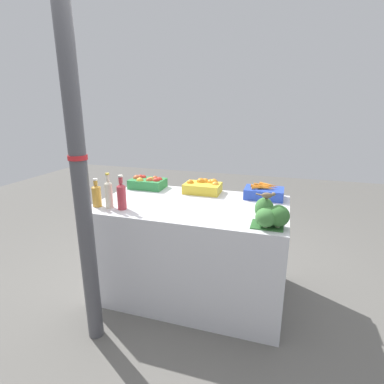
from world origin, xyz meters
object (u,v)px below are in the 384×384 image
at_px(apple_crate, 148,182).
at_px(sparrow_bird, 268,195).
at_px(juice_bottle_cloudy, 109,193).
at_px(juice_bottle_amber, 97,195).
at_px(orange_crate, 204,187).
at_px(broccoli_pile, 270,214).
at_px(support_pole, 78,159).
at_px(carrot_crate, 264,192).
at_px(juice_bottle_ruby, 122,195).

distance_m(apple_crate, sparrow_bird, 1.39).
bearing_deg(juice_bottle_cloudy, juice_bottle_amber, 180.00).
bearing_deg(apple_crate, sparrow_bird, -28.40).
height_order(apple_crate, orange_crate, orange_crate).
bearing_deg(sparrow_bird, broccoli_pile, -34.77).
bearing_deg(orange_crate, apple_crate, -178.92).
xyz_separation_m(orange_crate, sparrow_bird, (0.63, -0.67, 0.16)).
distance_m(apple_crate, juice_bottle_cloudy, 0.65).
height_order(support_pole, apple_crate, support_pole).
bearing_deg(juice_bottle_amber, broccoli_pile, -0.87).
height_order(support_pole, carrot_crate, support_pole).
xyz_separation_m(juice_bottle_amber, sparrow_bird, (1.37, -0.01, 0.12)).
distance_m(support_pole, carrot_crate, 1.61).
xyz_separation_m(support_pole, juice_bottle_amber, (-0.20, 0.44, -0.38)).
xyz_separation_m(support_pole, carrot_crate, (1.10, 1.09, -0.43)).
relative_size(juice_bottle_ruby, sparrow_bird, 2.07).
distance_m(orange_crate, carrot_crate, 0.57).
relative_size(orange_crate, juice_bottle_ruby, 1.21).
bearing_deg(sparrow_bird, juice_bottle_ruby, 174.02).
distance_m(juice_bottle_amber, juice_bottle_cloudy, 0.12).
distance_m(support_pole, sparrow_bird, 1.27).
bearing_deg(orange_crate, carrot_crate, -1.13).
relative_size(support_pole, carrot_crate, 7.83).
xyz_separation_m(orange_crate, juice_bottle_ruby, (-0.50, -0.66, 0.06)).
bearing_deg(sparrow_bird, juice_bottle_amber, 174.09).
xyz_separation_m(juice_bottle_ruby, sparrow_bird, (1.13, -0.01, 0.10)).
bearing_deg(broccoli_pile, sparrow_bird, 150.81).
relative_size(broccoli_pile, sparrow_bird, 1.87).
bearing_deg(broccoli_pile, juice_bottle_ruby, 178.95).
distance_m(juice_bottle_cloudy, sparrow_bird, 1.25).
distance_m(support_pole, broccoli_pile, 1.32).
height_order(apple_crate, juice_bottle_cloudy, juice_bottle_cloudy).
height_order(support_pole, juice_bottle_ruby, support_pole).
distance_m(support_pole, juice_bottle_cloudy, 0.57).
height_order(orange_crate, carrot_crate, same).
bearing_deg(orange_crate, juice_bottle_cloudy, -133.02).
distance_m(carrot_crate, juice_bottle_cloudy, 1.35).
bearing_deg(broccoli_pile, apple_crate, 151.58).
height_order(orange_crate, juice_bottle_amber, juice_bottle_amber).
relative_size(apple_crate, carrot_crate, 1.00).
xyz_separation_m(support_pole, broccoli_pile, (1.19, 0.42, -0.39)).
height_order(juice_bottle_cloudy, sparrow_bird, juice_bottle_cloudy).
bearing_deg(carrot_crate, broccoli_pile, -82.66).
bearing_deg(juice_bottle_cloudy, apple_crate, 87.22).
distance_m(broccoli_pile, juice_bottle_amber, 1.39).
bearing_deg(juice_bottle_ruby, carrot_crate, 31.30).
bearing_deg(orange_crate, juice_bottle_amber, -138.00).
height_order(broccoli_pile, juice_bottle_ruby, juice_bottle_ruby).
bearing_deg(support_pole, juice_bottle_ruby, 86.09).
xyz_separation_m(carrot_crate, juice_bottle_ruby, (-1.07, -0.65, 0.06)).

